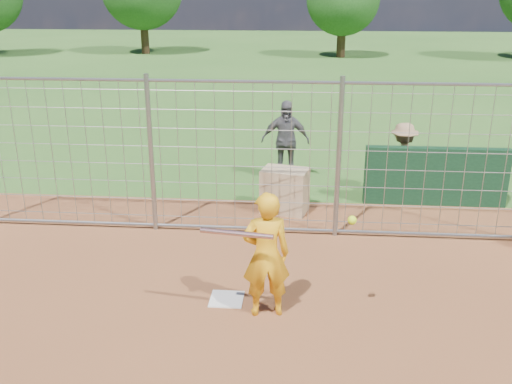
# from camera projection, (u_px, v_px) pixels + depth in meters

# --- Properties ---
(ground) EXTENTS (100.00, 100.00, 0.00)m
(ground) POSITION_uv_depth(u_px,v_px,m) (229.00, 292.00, 7.62)
(ground) COLOR #2D591E
(ground) RESTS_ON ground
(home_plate) EXTENTS (0.43, 0.43, 0.02)m
(home_plate) POSITION_uv_depth(u_px,v_px,m) (227.00, 299.00, 7.43)
(home_plate) COLOR silver
(home_plate) RESTS_ON ground
(dugout_wall) EXTENTS (2.60, 0.20, 1.10)m
(dugout_wall) POSITION_uv_depth(u_px,v_px,m) (435.00, 177.00, 10.54)
(dugout_wall) COLOR #11381E
(dugout_wall) RESTS_ON ground
(batter) EXTENTS (0.65, 0.49, 1.61)m
(batter) POSITION_uv_depth(u_px,v_px,m) (266.00, 255.00, 6.86)
(batter) COLOR #F1A714
(batter) RESTS_ON ground
(bystander_b) EXTENTS (1.01, 0.46, 1.70)m
(bystander_b) POSITION_uv_depth(u_px,v_px,m) (285.00, 141.00, 11.83)
(bystander_b) COLOR #515155
(bystander_b) RESTS_ON ground
(bystander_c) EXTENTS (1.04, 0.75, 1.45)m
(bystander_c) POSITION_uv_depth(u_px,v_px,m) (402.00, 160.00, 10.96)
(bystander_c) COLOR #977352
(bystander_c) RESTS_ON ground
(equipment_bin) EXTENTS (0.90, 0.72, 0.80)m
(equipment_bin) POSITION_uv_depth(u_px,v_px,m) (285.00, 191.00, 10.26)
(equipment_bin) COLOR tan
(equipment_bin) RESTS_ON ground
(equipment_in_play) EXTENTS (1.79, 0.23, 0.26)m
(equipment_in_play) POSITION_uv_depth(u_px,v_px,m) (264.00, 230.00, 6.48)
(equipment_in_play) COLOR silver
(equipment_in_play) RESTS_ON ground
(backstop_fence) EXTENTS (9.08, 0.08, 2.60)m
(backstop_fence) POSITION_uv_depth(u_px,v_px,m) (244.00, 160.00, 9.08)
(backstop_fence) COLOR gray
(backstop_fence) RESTS_ON ground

